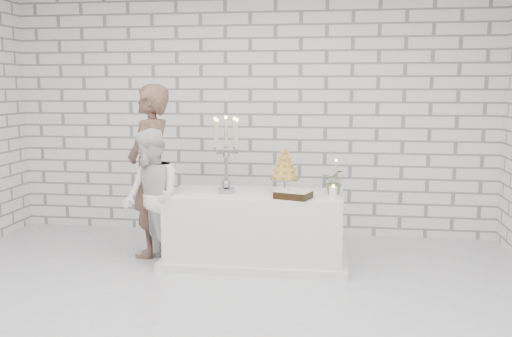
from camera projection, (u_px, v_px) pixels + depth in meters
name	position (u px, v px, depth m)	size (l,w,h in m)	color
ground	(206.00, 305.00, 4.87)	(6.00, 5.00, 0.01)	silver
wall_back	(250.00, 114.00, 7.10)	(6.00, 0.01, 3.00)	white
wall_front	(55.00, 178.00, 2.20)	(6.00, 0.01, 3.00)	white
cake_table	(256.00, 228.00, 5.98)	(1.80, 0.80, 0.75)	white
groom	(150.00, 171.00, 6.21)	(0.68, 0.45, 1.87)	#4C3326
bride	(151.00, 198.00, 5.85)	(0.69, 0.54, 1.43)	white
candelabra	(226.00, 155.00, 5.87)	(0.32, 0.32, 0.80)	#95949E
croquembouche	(285.00, 170.00, 5.91)	(0.31, 0.31, 0.48)	#A77B2D
chocolate_cake	(293.00, 194.00, 5.63)	(0.33, 0.24, 0.08)	black
pillar_candle	(333.00, 193.00, 5.61)	(0.08, 0.08, 0.12)	white
extra_taper	(336.00, 177.00, 5.98)	(0.06, 0.06, 0.32)	beige
flowers	(335.00, 182.00, 5.82)	(0.24, 0.21, 0.27)	#38612B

